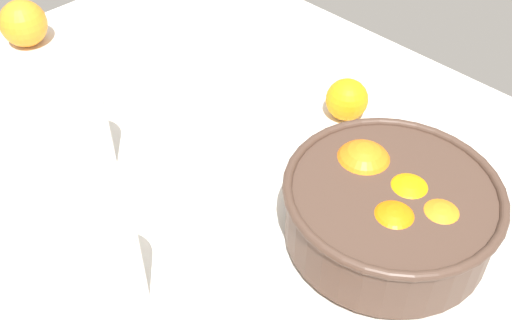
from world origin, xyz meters
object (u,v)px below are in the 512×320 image
Objects in this scene: juice_glass at (108,274)px; loose_orange_2 at (26,22)px; second_glass at (81,140)px; fruit_bowl at (387,210)px; loose_orange_0 at (347,100)px.

loose_orange_2 is at bearing 159.48° from juice_glass.
second_glass reaches higher than loose_orange_2.
fruit_bowl is at bearing 61.44° from juice_glass.
loose_orange_2 is at bearing 162.58° from second_glass.
fruit_bowl is 25.06cm from loose_orange_0.
loose_orange_2 is (-53.90, -24.03, 0.90)cm from loose_orange_0.
second_glass is (-37.51, -19.10, -0.31)cm from fruit_bowl.
juice_glass is at bearing -118.56° from fruit_bowl.
loose_orange_0 is at bearing 24.03° from loose_orange_2.
fruit_bowl is at bearing 6.22° from loose_orange_2.
fruit_bowl is 73.45cm from loose_orange_2.
second_glass is at bearing -17.42° from loose_orange_2.
loose_orange_2 is (-57.05, 21.36, -0.83)cm from juice_glass.
loose_orange_2 is (-73.01, -7.96, -1.20)cm from fruit_bowl.
juice_glass reaches higher than fruit_bowl.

